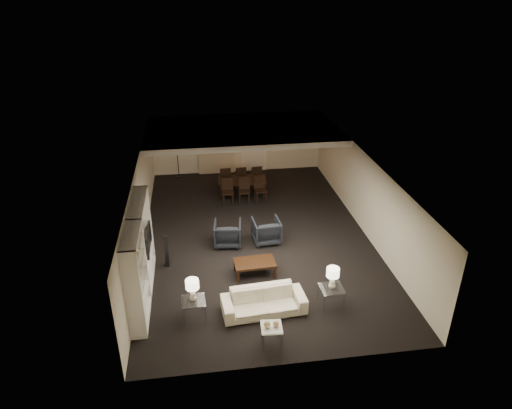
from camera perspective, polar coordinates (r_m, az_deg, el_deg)
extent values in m
plane|color=black|center=(14.67, 0.00, -3.85)|extent=(11.00, 11.00, 0.00)
cube|color=silver|center=(13.58, 0.00, 5.29)|extent=(7.00, 11.00, 0.02)
cube|color=beige|center=(19.15, -2.35, 7.69)|extent=(7.00, 0.02, 2.50)
cube|color=beige|center=(9.52, 4.82, -13.94)|extent=(7.00, 0.02, 2.50)
cube|color=beige|center=(14.07, -14.25, -0.35)|extent=(0.02, 11.00, 2.50)
cube|color=beige|center=(14.94, 13.42, 1.36)|extent=(0.02, 11.00, 2.50)
cube|color=silver|center=(16.90, -1.70, 9.22)|extent=(7.00, 4.00, 0.20)
cube|color=beige|center=(19.02, -5.04, 7.33)|extent=(1.50, 0.12, 2.40)
cube|color=silver|center=(19.26, -0.24, 7.20)|extent=(0.90, 0.05, 2.10)
cube|color=#142D38|center=(19.32, 3.93, 8.77)|extent=(0.95, 0.04, 0.65)
cylinder|color=#D8591E|center=(17.08, -0.67, 7.73)|extent=(0.52, 0.52, 0.24)
imported|color=beige|center=(11.42, 0.97, -12.02)|extent=(2.11, 0.95, 0.60)
imported|color=black|center=(14.04, -3.56, -3.62)|extent=(0.91, 0.93, 0.76)
imported|color=black|center=(14.16, 1.29, -3.28)|extent=(0.87, 0.89, 0.76)
sphere|color=tan|center=(10.42, 1.40, -14.74)|extent=(0.15, 0.15, 0.15)
sphere|color=tan|center=(10.45, 2.52, -14.67)|extent=(0.13, 0.13, 0.13)
imported|color=black|center=(12.71, -13.77, -4.33)|extent=(1.08, 0.14, 0.62)
imported|color=#223D97|center=(10.82, -14.86, -9.97)|extent=(0.15, 0.15, 0.16)
imported|color=#B9763D|center=(11.14, -14.82, -5.68)|extent=(0.16, 0.16, 0.16)
cube|color=black|center=(13.18, -11.11, -5.73)|extent=(0.14, 0.14, 0.99)
imported|color=black|center=(17.24, -1.72, 2.16)|extent=(1.86, 1.14, 0.63)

